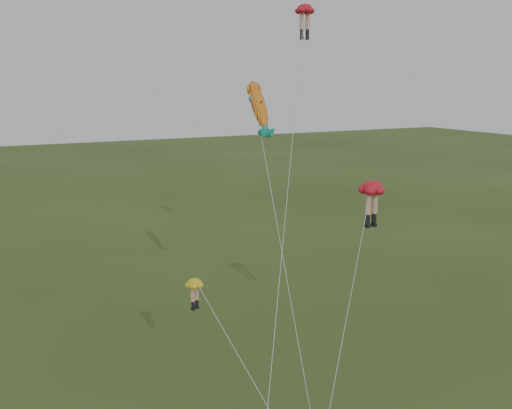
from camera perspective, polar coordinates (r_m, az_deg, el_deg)
name	(u,v)px	position (r m, az deg, el deg)	size (l,w,h in m)	color
legs_kite_red_high	(304,19)	(38.91, 4.84, 17.99)	(10.51, 13.76, 22.46)	red
legs_kite_red_mid	(372,193)	(32.96, 11.48, 1.10)	(6.52, 5.16, 12.02)	red
legs_kite_yellow	(199,293)	(29.50, -5.73, -8.79)	(3.21, 8.49, 7.64)	gold
fish_kite	(259,106)	(33.26, 0.26, 9.82)	(1.59, 9.70, 17.81)	gold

